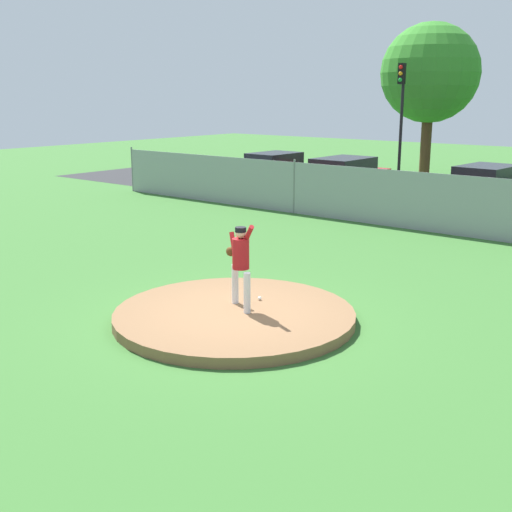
% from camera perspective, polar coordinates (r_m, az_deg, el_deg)
% --- Properties ---
extents(ground_plane, '(80.00, 80.00, 0.00)m').
position_cam_1_polar(ground_plane, '(17.13, 11.36, -0.31)').
color(ground_plane, '#386B2D').
extents(asphalt_strip, '(44.00, 7.00, 0.01)m').
position_cam_1_polar(asphalt_strip, '(24.84, 20.62, 3.47)').
color(asphalt_strip, '#2B2B2D').
rests_on(asphalt_strip, ground_plane).
extents(pitchers_mound, '(4.55, 4.55, 0.20)m').
position_cam_1_polar(pitchers_mound, '(12.31, -1.90, -5.24)').
color(pitchers_mound, brown).
rests_on(pitchers_mound, ground_plane).
extents(pitcher_youth, '(0.79, 0.44, 1.67)m').
position_cam_1_polar(pitcher_youth, '(12.17, -1.38, -0.23)').
color(pitcher_youth, silver).
rests_on(pitcher_youth, pitchers_mound).
extents(baseball, '(0.07, 0.07, 0.07)m').
position_cam_1_polar(baseball, '(12.88, 0.32, -3.72)').
color(baseball, white).
rests_on(baseball, pitchers_mound).
extents(chainlink_fence, '(29.25, 0.07, 1.93)m').
position_cam_1_polar(chainlink_fence, '(20.52, 16.74, 4.32)').
color(chainlink_fence, gray).
rests_on(chainlink_fence, ground_plane).
extents(parked_car_silver, '(1.88, 4.10, 1.67)m').
position_cam_1_polar(parked_car_silver, '(28.91, 1.60, 7.30)').
color(parked_car_silver, '#B7BABF').
rests_on(parked_car_silver, ground_plane).
extents(parked_car_burgundy, '(2.09, 4.41, 1.64)m').
position_cam_1_polar(parked_car_burgundy, '(25.40, 19.49, 5.56)').
color(parked_car_burgundy, maroon).
rests_on(parked_car_burgundy, ground_plane).
extents(parked_car_red, '(1.99, 4.68, 1.65)m').
position_cam_1_polar(parked_car_red, '(27.09, 7.63, 6.75)').
color(parked_car_red, '#A81919').
rests_on(parked_car_red, ground_plane).
extents(traffic_cone_orange, '(0.40, 0.40, 0.55)m').
position_cam_1_polar(traffic_cone_orange, '(24.13, 10.07, 4.49)').
color(traffic_cone_orange, orange).
rests_on(traffic_cone_orange, asphalt_strip).
extents(traffic_light_near, '(0.28, 0.46, 5.50)m').
position_cam_1_polar(traffic_light_near, '(30.64, 12.62, 12.84)').
color(traffic_light_near, black).
rests_on(traffic_light_near, ground_plane).
extents(tree_bushy_near, '(4.80, 4.80, 7.57)m').
position_cam_1_polar(tree_bushy_near, '(33.98, 15.03, 15.20)').
color(tree_bushy_near, '#4C331E').
rests_on(tree_bushy_near, ground_plane).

